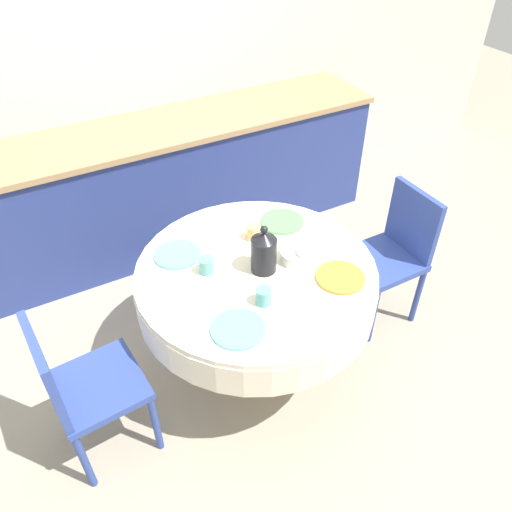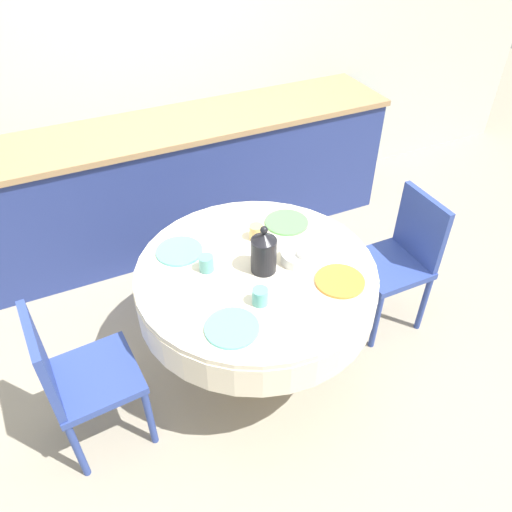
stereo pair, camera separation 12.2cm
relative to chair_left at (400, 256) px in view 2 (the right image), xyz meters
name	(u,v)px [view 2 (the right image)]	position (x,y,z in m)	size (l,w,h in m)	color
ground_plane	(256,363)	(-0.95, 0.00, -0.50)	(12.00, 12.00, 0.00)	#9E937F
wall_back	(146,53)	(-0.95, 1.76, 0.80)	(7.00, 0.05, 2.60)	beige
kitchen_counter	(174,183)	(-0.95, 1.42, -0.04)	(3.24, 0.64, 0.93)	navy
dining_table	(256,287)	(-0.95, 0.00, 0.13)	(1.23, 1.23, 0.75)	olive
chair_left	(400,256)	(0.00, 0.00, 0.00)	(0.40, 0.40, 0.88)	#2D428E
chair_right	(77,376)	(-1.90, -0.07, 0.00)	(0.43, 0.43, 0.88)	#2D428E
plate_near_left	(232,328)	(-1.22, -0.32, 0.26)	(0.24, 0.24, 0.01)	#60BCB7
cup_near_left	(260,297)	(-1.04, -0.23, 0.29)	(0.07, 0.07, 0.08)	#5BA39E
plate_near_right	(340,281)	(-0.63, -0.26, 0.26)	(0.24, 0.24, 0.01)	orange
cup_near_right	(305,258)	(-0.72, -0.08, 0.29)	(0.07, 0.07, 0.08)	white
plate_far_left	(179,251)	(-1.26, 0.29, 0.26)	(0.24, 0.24, 0.01)	#60BCB7
cup_far_left	(206,263)	(-1.18, 0.09, 0.29)	(0.07, 0.07, 0.08)	#5BA39E
plate_far_right	(287,222)	(-0.63, 0.27, 0.26)	(0.24, 0.24, 0.01)	#5BA85B
cup_far_right	(256,232)	(-0.85, 0.22, 0.29)	(0.07, 0.07, 0.08)	#DBB766
coffee_carafe	(264,252)	(-0.92, -0.02, 0.36)	(0.13, 0.13, 0.27)	black
fruit_bowl	(298,257)	(-0.73, -0.04, 0.28)	(0.18, 0.18, 0.06)	silver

